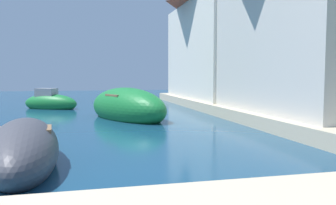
{
  "coord_description": "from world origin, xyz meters",
  "views": [
    {
      "loc": [
        3.89,
        -6.57,
        1.97
      ],
      "look_at": [
        7.61,
        8.99,
        0.73
      ],
      "focal_mm": 37.86,
      "sensor_mm": 36.0,
      "label": 1
    }
  ],
  "objects_px": {
    "waterfront_building_main": "(310,26)",
    "waterfront_building_annex": "(227,43)",
    "moored_boat_2": "(24,150)",
    "moored_boat_7": "(50,103)",
    "moored_boat_1": "(127,108)"
  },
  "relations": [
    {
      "from": "moored_boat_1",
      "to": "waterfront_building_main",
      "type": "bearing_deg",
      "value": 42.92
    },
    {
      "from": "waterfront_building_annex",
      "to": "moored_boat_7",
      "type": "bearing_deg",
      "value": 179.39
    },
    {
      "from": "waterfront_building_main",
      "to": "waterfront_building_annex",
      "type": "distance_m",
      "value": 8.75
    },
    {
      "from": "waterfront_building_main",
      "to": "moored_boat_2",
      "type": "bearing_deg",
      "value": -154.84
    },
    {
      "from": "waterfront_building_main",
      "to": "moored_boat_7",
      "type": "bearing_deg",
      "value": 141.21
    },
    {
      "from": "waterfront_building_main",
      "to": "waterfront_building_annex",
      "type": "xyz_separation_m",
      "value": [
        0.0,
        8.75,
        0.09
      ]
    },
    {
      "from": "moored_boat_7",
      "to": "waterfront_building_annex",
      "type": "distance_m",
      "value": 11.64
    },
    {
      "from": "moored_boat_1",
      "to": "moored_boat_7",
      "type": "height_order",
      "value": "moored_boat_1"
    },
    {
      "from": "moored_boat_1",
      "to": "waterfront_building_main",
      "type": "height_order",
      "value": "waterfront_building_main"
    },
    {
      "from": "waterfront_building_annex",
      "to": "moored_boat_1",
      "type": "bearing_deg",
      "value": -141.42
    },
    {
      "from": "moored_boat_1",
      "to": "waterfront_building_annex",
      "type": "relative_size",
      "value": 0.55
    },
    {
      "from": "moored_boat_7",
      "to": "waterfront_building_annex",
      "type": "xyz_separation_m",
      "value": [
        11.03,
        -0.12,
        3.71
      ]
    },
    {
      "from": "moored_boat_7",
      "to": "waterfront_building_main",
      "type": "xyz_separation_m",
      "value": [
        11.03,
        -8.87,
        3.63
      ]
    },
    {
      "from": "moored_boat_1",
      "to": "moored_boat_7",
      "type": "xyz_separation_m",
      "value": [
        -3.82,
        5.87,
        -0.15
      ]
    },
    {
      "from": "moored_boat_1",
      "to": "waterfront_building_annex",
      "type": "bearing_deg",
      "value": 104.04
    }
  ]
}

